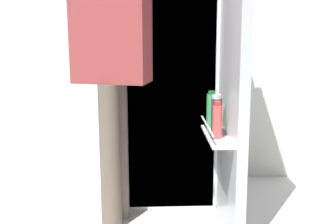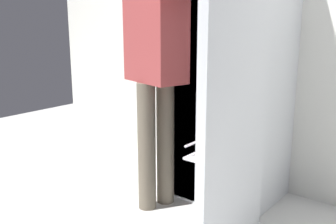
% 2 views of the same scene
% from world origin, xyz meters
% --- Properties ---
extents(ground_plane, '(6.94, 6.94, 0.00)m').
position_xyz_m(ground_plane, '(0.00, 0.00, 0.00)').
color(ground_plane, silver).
extents(kitchen_wall, '(4.40, 0.10, 2.67)m').
position_xyz_m(kitchen_wall, '(0.00, 0.89, 1.33)').
color(kitchen_wall, silver).
rests_on(kitchen_wall, ground_plane).
extents(refrigerator, '(0.70, 1.21, 1.81)m').
position_xyz_m(refrigerator, '(0.03, 0.49, 0.90)').
color(refrigerator, silver).
rests_on(refrigerator, ground_plane).
extents(person, '(0.57, 0.81, 1.72)m').
position_xyz_m(person, '(-0.31, 0.09, 1.04)').
color(person, '#665B4C').
rests_on(person, ground_plane).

